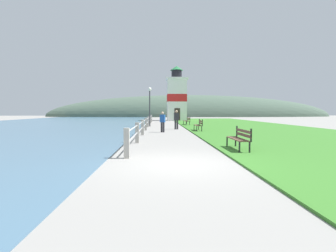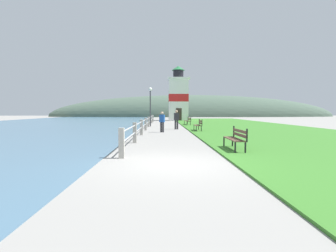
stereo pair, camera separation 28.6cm
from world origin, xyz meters
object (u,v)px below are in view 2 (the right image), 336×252
Objects in this scene: park_bench_near at (236,137)px; person_strolling at (162,121)px; lamp_post at (150,99)px; person_by_railing at (176,119)px; lighthouse at (178,97)px; park_bench_midway at (199,124)px; park_bench_far at (188,120)px.

person_strolling is at bearing -71.75° from park_bench_near.
person_by_railing is at bearing -60.63° from lamp_post.
person_by_railing is at bearing -93.91° from lighthouse.
park_bench_midway is 0.84× the size of park_bench_far.
lamp_post reaches higher than park_bench_far.
person_strolling is 3.27m from person_by_railing.
lighthouse reaches higher than park_bench_far.
lighthouse reaches higher than person_strolling.
lamp_post is (-1.20, 7.33, 1.91)m from person_strolling.
park_bench_near is at bearing 91.31° from park_bench_midway.
lamp_post is at bearing -57.20° from park_bench_midway.
park_bench_midway and park_bench_far have the same top height.
lamp_post is (-4.06, -2.15, 2.20)m from park_bench_far.
park_bench_near and park_bench_far have the same top height.
park_bench_midway is (-0.10, 9.96, -0.00)m from park_bench_near.
lamp_post is at bearing 19.30° from person_by_railing.
person_by_railing is 5.28m from lamp_post.
person_by_railing is (-1.63, -6.45, 0.35)m from park_bench_far.
person_strolling is (-2.64, -23.75, -3.06)m from lighthouse.
person_strolling reaches higher than park_bench_midway.
person_strolling is 7.67m from lamp_post.
lighthouse is 16.90m from lamp_post.
park_bench_near is 1.20× the size of person_strolling.
lighthouse is 5.42× the size of person_by_railing.
person_strolling is at bearing 70.05° from park_bench_far.
person_by_railing reaches higher than person_strolling.
park_bench_midway is 2.99m from person_strolling.
lighthouse reaches higher than park_bench_midway.
park_bench_far is (0.02, 8.59, 0.00)m from park_bench_midway.
park_bench_near is at bearing 177.98° from person_by_railing.
park_bench_midway is 0.43× the size of lamp_post.
park_bench_near is 0.46× the size of lamp_post.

